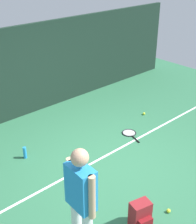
% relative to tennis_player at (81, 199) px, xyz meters
% --- Properties ---
extents(ground_plane, '(12.00, 12.00, 0.00)m').
position_rel_tennis_player_xyz_m(ground_plane, '(1.70, 1.16, -0.97)').
color(ground_plane, '#2D6B47').
extents(back_fence, '(10.00, 0.10, 2.21)m').
position_rel_tennis_player_xyz_m(back_fence, '(1.70, 4.16, 0.14)').
color(back_fence, '#192D23').
rests_on(back_fence, ground).
extents(court_line, '(9.00, 0.05, 0.00)m').
position_rel_tennis_player_xyz_m(court_line, '(1.70, 1.45, -0.96)').
color(court_line, white).
rests_on(court_line, ground).
extents(tennis_player, '(0.24, 0.53, 1.70)m').
position_rel_tennis_player_xyz_m(tennis_player, '(0.00, 0.00, 0.00)').
color(tennis_player, white).
rests_on(tennis_player, ground).
extents(tennis_racket, '(0.41, 0.64, 0.03)m').
position_rel_tennis_player_xyz_m(tennis_racket, '(2.81, 1.71, -0.95)').
color(tennis_racket, black).
rests_on(tennis_racket, ground).
extents(backpack, '(0.34, 0.33, 0.44)m').
position_rel_tennis_player_xyz_m(backpack, '(0.94, -0.23, -0.76)').
color(backpack, maroon).
rests_on(backpack, ground).
extents(tennis_ball_near_player, '(0.07, 0.07, 0.07)m').
position_rel_tennis_player_xyz_m(tennis_ball_near_player, '(0.57, 0.68, -0.93)').
color(tennis_ball_near_player, '#CCE033').
rests_on(tennis_ball_near_player, ground).
extents(tennis_ball_by_fence, '(0.07, 0.07, 0.07)m').
position_rel_tennis_player_xyz_m(tennis_ball_by_fence, '(3.76, 2.10, -0.93)').
color(tennis_ball_by_fence, '#CCE033').
rests_on(tennis_ball_by_fence, ground).
extents(tennis_ball_far_left, '(0.07, 0.07, 0.07)m').
position_rel_tennis_player_xyz_m(tennis_ball_far_left, '(1.48, -0.35, -0.93)').
color(tennis_ball_far_left, '#CCE033').
rests_on(tennis_ball_far_left, ground).
extents(water_bottle, '(0.07, 0.07, 0.25)m').
position_rel_tennis_player_xyz_m(water_bottle, '(0.57, 2.49, -0.84)').
color(water_bottle, '#268CD8').
rests_on(water_bottle, ground).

